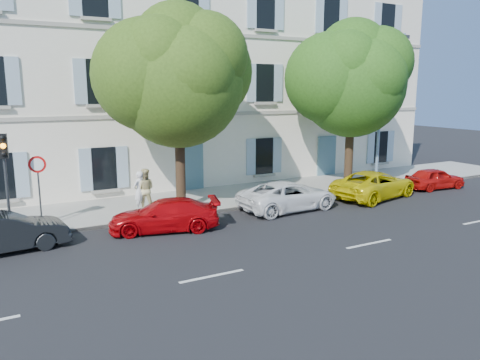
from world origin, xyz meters
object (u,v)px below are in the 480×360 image
car_white_coupe (288,196)px  car_yellow_supercar (374,184)px  tree_right (352,85)px  road_sign (38,176)px  car_red_coupe (164,215)px  street_lamp (382,103)px  car_red_hatchback (435,178)px  traffic_light (5,162)px  tree_left (178,83)px  pedestrian_b (145,189)px  pedestrian_a (139,191)px  car_dark_sedan (4,233)px

car_white_coupe → car_yellow_supercar: car_yellow_supercar is taller
tree_right → road_sign: 15.52m
car_red_coupe → street_lamp: (12.73, 1.88, 3.97)m
tree_right → car_red_hatchback: bearing=-26.2°
traffic_light → street_lamp: size_ratio=0.46×
tree_left → pedestrian_b: size_ratio=4.65×
car_white_coupe → traffic_light: size_ratio=1.27×
car_red_coupe → tree_right: 12.33m
tree_left → road_sign: bearing=179.9°
tree_right → pedestrian_b: tree_right is taller
car_red_coupe → pedestrian_a: bearing=-161.9°
car_white_coupe → pedestrian_b: bearing=63.6°
tree_right → pedestrian_b: size_ratio=4.64×
tree_right → car_red_coupe: bearing=-167.8°
car_dark_sedan → tree_left: 8.68m
pedestrian_a → pedestrian_b: (0.25, 0.06, 0.04)m
road_sign → car_red_hatchback: bearing=-5.4°
car_white_coupe → tree_left: tree_left is taller
traffic_light → road_sign: size_ratio=1.33×
tree_left → pedestrian_b: 4.73m
pedestrian_a → pedestrian_b: size_ratio=0.96×
car_white_coupe → pedestrian_a: bearing=65.0°
car_red_hatchback → car_red_coupe: bearing=95.8°
traffic_light → road_sign: (1.08, 0.52, -0.66)m
car_dark_sedan → tree_left: tree_left is taller
street_lamp → car_dark_sedan: bearing=-174.7°
car_dark_sedan → tree_right: tree_right is taller
tree_left → traffic_light: bearing=-175.7°
tree_right → pedestrian_a: bearing=178.1°
pedestrian_b → car_red_coupe: bearing=110.9°
car_dark_sedan → pedestrian_b: bearing=-70.3°
car_yellow_supercar → car_red_hatchback: (4.41, 0.05, -0.10)m
car_white_coupe → car_red_hatchback: bearing=-93.1°
car_yellow_supercar → pedestrian_a: (-11.01, 2.51, 0.33)m
car_dark_sedan → car_yellow_supercar: 16.30m
car_red_coupe → road_sign: road_sign is taller
street_lamp → pedestrian_a: bearing=176.0°
road_sign → street_lamp: bearing=-0.9°
car_white_coupe → street_lamp: 8.06m
car_dark_sedan → pedestrian_b: pedestrian_b is taller
tree_left → street_lamp: (11.22, -0.26, -0.95)m
traffic_light → car_red_hatchback: bearing=-3.7°
car_dark_sedan → road_sign: (1.34, 1.94, 1.44)m
car_yellow_supercar → traffic_light: 16.23m
pedestrian_a → car_dark_sedan: bearing=-5.8°
street_lamp → pedestrian_b: street_lamp is taller
car_white_coupe → street_lamp: size_ratio=0.59×
car_white_coupe → road_sign: road_sign is taller
car_dark_sedan → car_red_hatchback: bearing=-95.4°
car_dark_sedan → street_lamp: bearing=-90.5°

